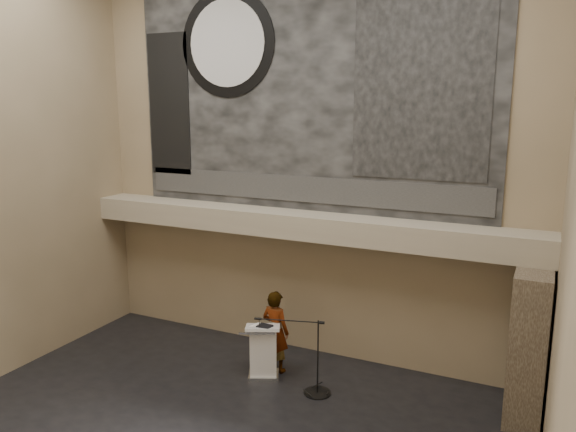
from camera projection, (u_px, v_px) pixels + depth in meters
The scene contains 17 objects.
wall_back at pixel (304, 161), 11.85m from camera, with size 10.00×0.02×8.50m, color #847153.
wall_right at pixel (571, 215), 6.21m from camera, with size 0.02×8.00×8.50m, color #847153.
soffit at pixel (296, 224), 11.76m from camera, with size 10.00×0.80×0.50m, color tan.
sprinkler_left at pixel (230, 230), 12.44m from camera, with size 0.04×0.04×0.06m, color #B2893D.
sprinkler_right at pixel (383, 248), 10.97m from camera, with size 0.04×0.04×0.06m, color #B2893D.
banner at pixel (304, 90), 11.53m from camera, with size 8.00×0.05×5.00m, color black.
banner_text_strip at pixel (303, 189), 11.91m from camera, with size 7.76×0.02×0.55m, color #303030.
banner_clock_rim at pixel (227, 43), 12.05m from camera, with size 2.30×2.30×0.02m, color black.
banner_clock_face at pixel (227, 43), 12.04m from camera, with size 1.84×1.84×0.02m, color silver.
banner_building_print at pixel (421, 84), 10.47m from camera, with size 2.60×0.02×3.60m, color black.
banner_brick_print at pixel (169, 105), 12.99m from camera, with size 1.10×0.02×3.20m, color black.
stone_pier at pixel (529, 344), 9.73m from camera, with size 0.60×1.40×2.70m, color #46392B.
lectern at pixel (263, 351), 11.26m from camera, with size 0.81×0.72×1.13m.
binder at pixel (265, 326), 11.08m from camera, with size 0.28×0.22×0.04m, color black.
papers at pixel (258, 326), 11.15m from camera, with size 0.21×0.29×0.01m, color white.
speaker_person at pixel (275, 331), 11.49m from camera, with size 0.63×0.41×1.72m, color silver.
mic_stand at pixel (315, 382), 10.69m from camera, with size 1.43×0.61×1.48m.
Camera 1 is at (4.77, -6.85, 5.49)m, focal length 35.00 mm.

